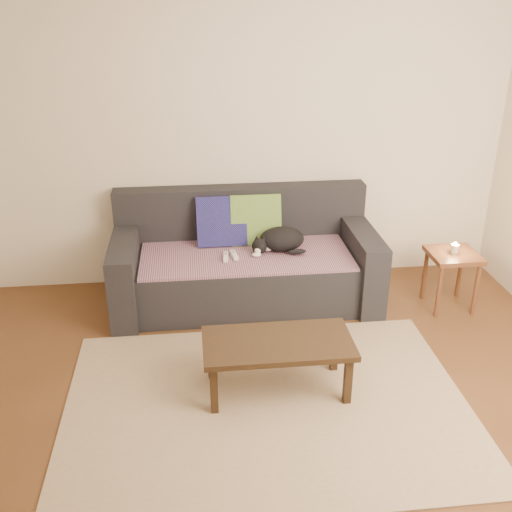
{
  "coord_description": "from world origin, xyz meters",
  "views": [
    {
      "loc": [
        -0.41,
        -2.83,
        2.4
      ],
      "look_at": [
        0.05,
        1.2,
        0.55
      ],
      "focal_mm": 42.0,
      "sensor_mm": 36.0,
      "label": 1
    }
  ],
  "objects_px": {
    "sofa": "(245,264)",
    "cat": "(280,240)",
    "coffee_table": "(278,347)",
    "wii_remote_b": "(234,255)",
    "wii_remote_a": "(226,257)",
    "side_table": "(453,262)"
  },
  "relations": [
    {
      "from": "sofa",
      "to": "cat",
      "type": "height_order",
      "value": "sofa"
    },
    {
      "from": "coffee_table",
      "to": "wii_remote_b",
      "type": "bearing_deg",
      "value": 98.94
    },
    {
      "from": "sofa",
      "to": "cat",
      "type": "bearing_deg",
      "value": -7.9
    },
    {
      "from": "wii_remote_a",
      "to": "coffee_table",
      "type": "xyz_separation_m",
      "value": [
        0.25,
        -1.12,
        -0.13
      ]
    },
    {
      "from": "wii_remote_a",
      "to": "cat",
      "type": "bearing_deg",
      "value": -71.36
    },
    {
      "from": "side_table",
      "to": "wii_remote_a",
      "type": "bearing_deg",
      "value": 174.67
    },
    {
      "from": "cat",
      "to": "coffee_table",
      "type": "xyz_separation_m",
      "value": [
        -0.2,
        -1.24,
        -0.2
      ]
    },
    {
      "from": "side_table",
      "to": "coffee_table",
      "type": "bearing_deg",
      "value": -148.19
    },
    {
      "from": "wii_remote_b",
      "to": "wii_remote_a",
      "type": "bearing_deg",
      "value": 101.17
    },
    {
      "from": "side_table",
      "to": "coffee_table",
      "type": "height_order",
      "value": "side_table"
    },
    {
      "from": "sofa",
      "to": "coffee_table",
      "type": "distance_m",
      "value": 1.28
    },
    {
      "from": "wii_remote_b",
      "to": "coffee_table",
      "type": "height_order",
      "value": "wii_remote_b"
    },
    {
      "from": "sofa",
      "to": "cat",
      "type": "relative_size",
      "value": 4.4
    },
    {
      "from": "wii_remote_a",
      "to": "coffee_table",
      "type": "height_order",
      "value": "wii_remote_a"
    },
    {
      "from": "wii_remote_a",
      "to": "wii_remote_b",
      "type": "xyz_separation_m",
      "value": [
        0.07,
        0.02,
        0.0
      ]
    },
    {
      "from": "wii_remote_a",
      "to": "side_table",
      "type": "distance_m",
      "value": 1.8
    },
    {
      "from": "sofa",
      "to": "cat",
      "type": "xyz_separation_m",
      "value": [
        0.28,
        -0.04,
        0.22
      ]
    },
    {
      "from": "side_table",
      "to": "coffee_table",
      "type": "relative_size",
      "value": 0.5
    },
    {
      "from": "sofa",
      "to": "wii_remote_a",
      "type": "bearing_deg",
      "value": -136.94
    },
    {
      "from": "cat",
      "to": "wii_remote_a",
      "type": "relative_size",
      "value": 3.18
    },
    {
      "from": "wii_remote_a",
      "to": "wii_remote_b",
      "type": "relative_size",
      "value": 1.0
    },
    {
      "from": "cat",
      "to": "wii_remote_a",
      "type": "height_order",
      "value": "cat"
    }
  ]
}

